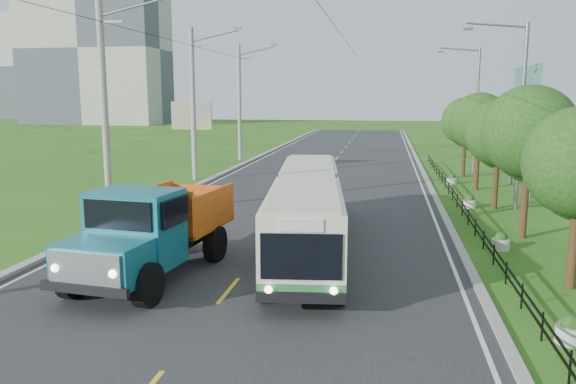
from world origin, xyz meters
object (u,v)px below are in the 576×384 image
(pole_far, at_px, (240,102))
(streetlight_far, at_px, (475,106))
(tree_fourth, at_px, (499,137))
(bus, at_px, (307,205))
(pole_near, at_px, (105,107))
(tree_back, at_px, (466,124))
(tree_third, at_px, (530,137))
(streetlight_mid, at_px, (518,110))
(billboard_right, at_px, (525,100))
(dump_truck, at_px, (153,225))
(pole_mid, at_px, (194,103))
(planter_near, at_px, (501,242))
(planter_far, at_px, (452,179))
(billboard_left, at_px, (192,120))
(planter_front, at_px, (570,331))
(tree_fifth, at_px, (480,125))
(planter_mid, at_px, (469,202))

(pole_far, xyz_separation_m, streetlight_far, (18.90, -5.00, -0.19))
(tree_fourth, bearing_deg, bus, -132.29)
(pole_near, bearing_deg, tree_back, 43.41)
(pole_far, distance_m, tree_third, 30.78)
(pole_far, height_order, tree_fourth, pole_far)
(streetlight_mid, distance_m, streetlight_far, 14.00)
(pole_far, xyz_separation_m, streetlight_mid, (18.90, -19.00, -0.19))
(billboard_right, bearing_deg, tree_back, 111.70)
(tree_fourth, relative_size, tree_back, 0.98)
(billboard_right, relative_size, dump_truck, 1.03)
(tree_back, distance_m, dump_truck, 28.22)
(pole_mid, distance_m, pole_far, 12.00)
(billboard_right, bearing_deg, planter_near, -104.80)
(tree_back, bearing_deg, pole_mid, -164.16)
(pole_far, height_order, planter_far, pole_far)
(streetlight_far, relative_size, billboard_left, 1.74)
(planter_near, xyz_separation_m, bus, (-7.01, -0.95, 1.33))
(pole_far, xyz_separation_m, planter_front, (16.86, -35.00, -4.81))
(pole_mid, height_order, pole_far, same)
(tree_fifth, xyz_separation_m, planter_front, (-1.26, -22.14, -3.57))
(bus, relative_size, dump_truck, 1.98)
(tree_fifth, xyz_separation_m, dump_truck, (-12.51, -19.22, -2.23))
(tree_third, xyz_separation_m, planter_near, (-1.26, -2.14, -3.70))
(billboard_left, xyz_separation_m, dump_truck, (6.85, -23.08, -2.24))
(planter_mid, relative_size, planter_far, 1.00)
(planter_front, relative_size, billboard_right, 0.09)
(pole_mid, xyz_separation_m, streetlight_far, (18.90, 7.00, -0.19))
(tree_fourth, height_order, dump_truck, tree_fourth)
(pole_far, xyz_separation_m, planter_near, (16.86, -27.00, -4.81))
(tree_third, bearing_deg, tree_fourth, 90.00)
(pole_mid, xyz_separation_m, tree_back, (18.12, 5.14, -1.44))
(pole_near, bearing_deg, pole_mid, 90.00)
(streetlight_mid, relative_size, planter_near, 13.54)
(planter_front, bearing_deg, streetlight_mid, 82.73)
(tree_fifth, relative_size, billboard_left, 1.12)
(billboard_right, distance_m, bus, 18.77)
(planter_front, bearing_deg, tree_fifth, 86.75)
(streetlight_far, bearing_deg, pole_mid, -159.68)
(streetlight_mid, xyz_separation_m, bus, (-9.06, -8.95, -3.29))
(pole_near, relative_size, billboard_left, 1.92)
(pole_far, distance_m, planter_near, 32.19)
(tree_fourth, bearing_deg, billboard_right, 67.36)
(pole_mid, xyz_separation_m, planter_near, (16.86, -15.00, -4.81))
(planter_near, bearing_deg, planter_front, -90.00)
(planter_mid, height_order, billboard_left, billboard_left)
(pole_mid, relative_size, planter_far, 14.93)
(tree_third, relative_size, planter_front, 8.96)
(planter_mid, height_order, bus, bus)
(planter_front, relative_size, billboard_left, 0.13)
(tree_fourth, xyz_separation_m, planter_mid, (-1.26, -0.14, -3.30))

